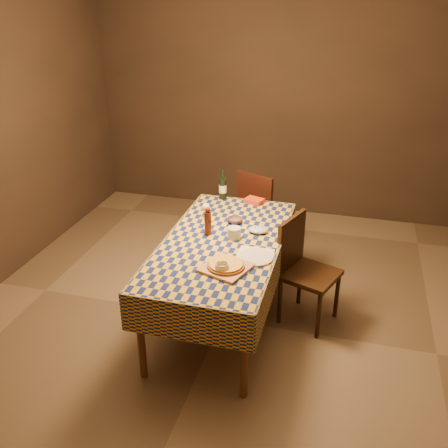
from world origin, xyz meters
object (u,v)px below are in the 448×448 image
object	(u,v)px
pizza	(226,265)
white_plate	(256,257)
chair_right	(302,264)
cutting_board	(226,268)
bowl	(235,220)
chair_far	(260,208)
wine_bottle	(223,188)
dining_table	(222,249)

from	to	relation	value
pizza	white_plate	world-z (taller)	pizza
pizza	chair_right	world-z (taller)	chair_right
cutting_board	bowl	world-z (taller)	bowl
cutting_board	chair_far	bearing A→B (deg)	92.65
pizza	chair_right	size ratio (longest dim) A/B	0.34
cutting_board	wine_bottle	size ratio (longest dim) A/B	1.08
pizza	wine_bottle	distance (m)	1.33
wine_bottle	bowl	bearing A→B (deg)	-63.69
bowl	white_plate	bearing A→B (deg)	-62.16
wine_bottle	chair_right	xyz separation A→B (m)	(0.86, -0.64, -0.36)
chair_right	cutting_board	bearing A→B (deg)	-127.58
wine_bottle	white_plate	world-z (taller)	wine_bottle
chair_far	chair_right	bearing A→B (deg)	-61.65
white_plate	pizza	bearing A→B (deg)	-130.27
white_plate	chair_right	world-z (taller)	chair_right
wine_bottle	chair_right	bearing A→B (deg)	-36.51
chair_far	chair_right	xyz separation A→B (m)	(0.57, -1.06, 0.00)
bowl	wine_bottle	size ratio (longest dim) A/B	0.45
dining_table	bowl	bearing A→B (deg)	87.85
bowl	chair_far	world-z (taller)	chair_far
dining_table	bowl	world-z (taller)	bowl
dining_table	chair_far	distance (m)	1.29
cutting_board	chair_right	distance (m)	0.85
cutting_board	dining_table	bearing A→B (deg)	108.62
cutting_board	white_plate	world-z (taller)	cutting_board
bowl	chair_right	world-z (taller)	chair_right
pizza	white_plate	bearing A→B (deg)	49.73
white_plate	chair_right	xyz separation A→B (m)	(0.32, 0.43, -0.25)
white_plate	chair_far	size ratio (longest dim) A/B	0.29
chair_right	white_plate	bearing A→B (deg)	-126.20
dining_table	pizza	world-z (taller)	pizza
dining_table	bowl	xyz separation A→B (m)	(0.01, 0.37, 0.10)
wine_bottle	dining_table	bearing A→B (deg)	-74.96
dining_table	wine_bottle	size ratio (longest dim) A/B	6.30
cutting_board	white_plate	bearing A→B (deg)	49.73
pizza	wine_bottle	xyz separation A→B (m)	(-0.37, 1.28, 0.08)
bowl	chair_far	bearing A→B (deg)	87.00
cutting_board	bowl	xyz separation A→B (m)	(-0.13, 0.78, 0.01)
cutting_board	chair_far	distance (m)	1.72
bowl	chair_far	distance (m)	0.95
white_plate	chair_far	bearing A→B (deg)	99.73
cutting_board	chair_right	bearing A→B (deg)	52.42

